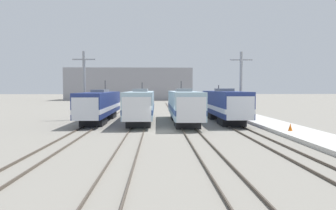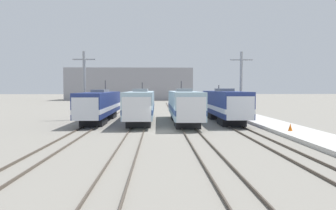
{
  "view_description": "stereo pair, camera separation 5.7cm",
  "coord_description": "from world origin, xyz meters",
  "px_view_note": "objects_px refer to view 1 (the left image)",
  "views": [
    {
      "loc": [
        -0.65,
        -31.8,
        4.2
      ],
      "look_at": [
        0.52,
        2.02,
        2.45
      ],
      "focal_mm": 35.0,
      "sensor_mm": 36.0,
      "label": 1
    },
    {
      "loc": [
        -0.6,
        -31.81,
        4.2
      ],
      "look_at": [
        0.52,
        2.02,
        2.45
      ],
      "focal_mm": 35.0,
      "sensor_mm": 36.0,
      "label": 2
    }
  ],
  "objects_px": {
    "catenary_tower_left": "(84,84)",
    "locomotive_far_left": "(100,105)",
    "traffic_cone": "(290,127)",
    "locomotive_center_left": "(141,105)",
    "locomotive_far_right": "(225,105)",
    "catenary_tower_right": "(241,84)",
    "locomotive_center_right": "(184,105)"
  },
  "relations": [
    {
      "from": "locomotive_far_left",
      "to": "locomotive_center_left",
      "type": "distance_m",
      "value": 5.42
    },
    {
      "from": "locomotive_center_left",
      "to": "locomotive_far_right",
      "type": "distance_m",
      "value": 10.4
    },
    {
      "from": "catenary_tower_right",
      "to": "traffic_cone",
      "type": "relative_size",
      "value": 13.51
    },
    {
      "from": "locomotive_center_left",
      "to": "locomotive_center_right",
      "type": "height_order",
      "value": "locomotive_center_right"
    },
    {
      "from": "locomotive_center_right",
      "to": "catenary_tower_left",
      "type": "xyz_separation_m",
      "value": [
        -12.86,
        4.92,
        2.6
      ]
    },
    {
      "from": "locomotive_far_left",
      "to": "locomotive_center_right",
      "type": "xyz_separation_m",
      "value": [
        10.38,
        -2.31,
        0.06
      ]
    },
    {
      "from": "catenary_tower_right",
      "to": "catenary_tower_left",
      "type": "bearing_deg",
      "value": 180.0
    },
    {
      "from": "locomotive_center_right",
      "to": "catenary_tower_left",
      "type": "bearing_deg",
      "value": 159.08
    },
    {
      "from": "locomotive_far_left",
      "to": "catenary_tower_left",
      "type": "height_order",
      "value": "catenary_tower_left"
    },
    {
      "from": "traffic_cone",
      "to": "locomotive_center_right",
      "type": "bearing_deg",
      "value": 132.06
    },
    {
      "from": "locomotive_far_left",
      "to": "catenary_tower_left",
      "type": "relative_size",
      "value": 1.98
    },
    {
      "from": "locomotive_far_left",
      "to": "locomotive_far_right",
      "type": "relative_size",
      "value": 1.1
    },
    {
      "from": "catenary_tower_left",
      "to": "locomotive_far_left",
      "type": "bearing_deg",
      "value": -46.4
    },
    {
      "from": "locomotive_far_right",
      "to": "catenary_tower_right",
      "type": "height_order",
      "value": "catenary_tower_right"
    },
    {
      "from": "locomotive_center_left",
      "to": "traffic_cone",
      "type": "distance_m",
      "value": 17.63
    },
    {
      "from": "locomotive_far_left",
      "to": "locomotive_center_right",
      "type": "distance_m",
      "value": 10.63
    },
    {
      "from": "locomotive_center_left",
      "to": "traffic_cone",
      "type": "bearing_deg",
      "value": -36.91
    },
    {
      "from": "catenary_tower_left",
      "to": "catenary_tower_right",
      "type": "relative_size",
      "value": 1.0
    },
    {
      "from": "locomotive_center_left",
      "to": "locomotive_far_right",
      "type": "height_order",
      "value": "locomotive_center_left"
    },
    {
      "from": "locomotive_center_right",
      "to": "locomotive_far_left",
      "type": "bearing_deg",
      "value": 167.44
    },
    {
      "from": "locomotive_far_right",
      "to": "catenary_tower_right",
      "type": "distance_m",
      "value": 5.31
    },
    {
      "from": "locomotive_far_left",
      "to": "locomotive_far_right",
      "type": "distance_m",
      "value": 15.6
    },
    {
      "from": "traffic_cone",
      "to": "locomotive_far_left",
      "type": "bearing_deg",
      "value": 147.77
    },
    {
      "from": "locomotive_center_left",
      "to": "locomotive_center_right",
      "type": "bearing_deg",
      "value": -8.07
    },
    {
      "from": "catenary_tower_left",
      "to": "traffic_cone",
      "type": "xyz_separation_m",
      "value": [
        21.72,
        -14.73,
        -4.07
      ]
    },
    {
      "from": "catenary_tower_right",
      "to": "traffic_cone",
      "type": "bearing_deg",
      "value": -87.16
    },
    {
      "from": "locomotive_center_left",
      "to": "locomotive_far_right",
      "type": "bearing_deg",
      "value": 3.35
    },
    {
      "from": "locomotive_far_left",
      "to": "locomotive_far_right",
      "type": "height_order",
      "value": "locomotive_far_left"
    },
    {
      "from": "locomotive_center_right",
      "to": "catenary_tower_left",
      "type": "height_order",
      "value": "catenary_tower_left"
    },
    {
      "from": "locomotive_far_right",
      "to": "catenary_tower_left",
      "type": "relative_size",
      "value": 1.8
    },
    {
      "from": "catenary_tower_right",
      "to": "traffic_cone",
      "type": "height_order",
      "value": "catenary_tower_right"
    },
    {
      "from": "locomotive_center_right",
      "to": "catenary_tower_right",
      "type": "bearing_deg",
      "value": 31.17
    }
  ]
}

